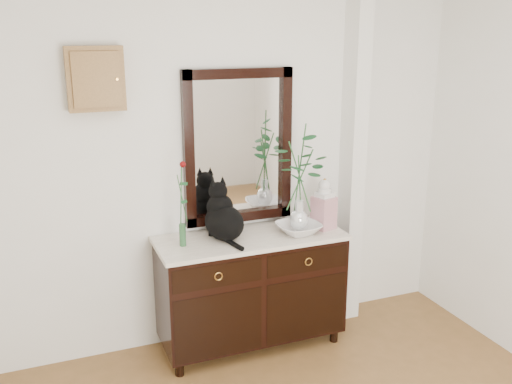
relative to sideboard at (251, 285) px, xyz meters
name	(u,v)px	position (x,y,z in m)	size (l,w,h in m)	color
wall_back	(225,160)	(-0.10, 0.25, 0.88)	(3.60, 0.04, 2.70)	white
pilaster	(353,152)	(0.90, 0.17, 0.88)	(0.12, 0.20, 2.70)	white
sideboard	(251,285)	(0.00, 0.00, 0.00)	(1.33, 0.52, 0.82)	black
wall_mirror	(239,147)	(0.00, 0.24, 0.97)	(0.80, 0.06, 1.10)	black
key_cabinet	(96,79)	(-0.95, 0.21, 1.48)	(0.35, 0.10, 0.40)	brown
cat	(224,211)	(-0.19, 0.02, 0.58)	(0.28, 0.35, 0.40)	black
lotus_bowl	(299,228)	(0.34, -0.07, 0.41)	(0.31, 0.31, 0.07)	silver
vase_branches	(300,177)	(0.34, -0.07, 0.79)	(0.37, 0.37, 0.78)	silver
bud_vase_rose	(181,204)	(-0.49, 0.00, 0.67)	(0.07, 0.07, 0.59)	#2C5D34
ginger_jar	(324,203)	(0.55, -0.03, 0.56)	(0.14, 0.14, 0.38)	silver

